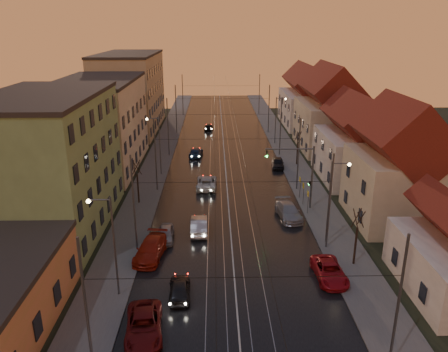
{
  "coord_description": "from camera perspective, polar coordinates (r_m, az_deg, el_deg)",
  "views": [
    {
      "loc": [
        -1.51,
        -26.27,
        19.29
      ],
      "look_at": [
        -0.46,
        20.93,
        2.92
      ],
      "focal_mm": 35.0,
      "sensor_mm": 36.0,
      "label": 1
    }
  ],
  "objects": [
    {
      "name": "catenary_pole_l_3",
      "position": [
        67.3,
        -7.33,
        6.28
      ],
      "size": [
        0.16,
        0.16,
        9.0
      ],
      "primitive_type": "cylinder",
      "color": "#595B60",
      "rests_on": "ground"
    },
    {
      "name": "sidewalk_right",
      "position": [
        69.95,
        8.26,
        2.98
      ],
      "size": [
        4.0,
        120.0,
        0.15
      ],
      "primitive_type": "cube",
      "color": "#4C4C4C",
      "rests_on": "ground"
    },
    {
      "name": "apartment_left_2",
      "position": [
        63.75,
        -15.87,
        6.37
      ],
      "size": [
        10.0,
        20.0,
        12.0
      ],
      "primitive_type": "cube",
      "color": "#BAB390",
      "rests_on": "ground"
    },
    {
      "name": "catenary_pole_l_4",
      "position": [
        81.93,
        -6.28,
        8.62
      ],
      "size": [
        0.16,
        0.16,
        9.0
      ],
      "primitive_type": "cylinder",
      "color": "#595B60",
      "rests_on": "ground"
    },
    {
      "name": "driving_car_1",
      "position": [
        43.06,
        -3.28,
        -6.42
      ],
      "size": [
        1.68,
        4.57,
        1.5
      ],
      "primitive_type": "imported",
      "rotation": [
        0.0,
        0.0,
        3.16
      ],
      "color": "#AFAEB4",
      "rests_on": "ground"
    },
    {
      "name": "bare_tree_2",
      "position": [
        63.69,
        9.58,
        3.56
      ],
      "size": [
        1.09,
        1.09,
        5.11
      ],
      "color": "black",
      "rests_on": "ground"
    },
    {
      "name": "tram_rail_0",
      "position": [
        69.01,
        -1.79,
        2.93
      ],
      "size": [
        0.06,
        120.0,
        0.03
      ],
      "primitive_type": "cube",
      "color": "gray",
      "rests_on": "road"
    },
    {
      "name": "driving_car_4",
      "position": [
        84.87,
        -2.02,
        6.41
      ],
      "size": [
        1.84,
        3.79,
        1.25
      ],
      "primitive_type": "imported",
      "rotation": [
        0.0,
        0.0,
        3.04
      ],
      "color": "black",
      "rests_on": "ground"
    },
    {
      "name": "street_lamp_2",
      "position": [
        58.58,
        -8.71,
        4.67
      ],
      "size": [
        1.75,
        0.32,
        8.0
      ],
      "color": "#595B60",
      "rests_on": "ground"
    },
    {
      "name": "tram_rail_3",
      "position": [
        69.1,
        1.86,
        2.96
      ],
      "size": [
        0.06,
        120.0,
        0.03
      ],
      "primitive_type": "cube",
      "color": "gray",
      "rests_on": "road"
    },
    {
      "name": "tram_rail_1",
      "position": [
        69.01,
        -0.61,
        2.94
      ],
      "size": [
        0.06,
        120.0,
        0.03
      ],
      "primitive_type": "cube",
      "color": "gray",
      "rests_on": "road"
    },
    {
      "name": "catenary_pole_r_5",
      "position": [
        99.89,
        4.63,
        10.55
      ],
      "size": [
        0.16,
        0.16,
        9.0
      ],
      "primitive_type": "cylinder",
      "color": "#595B60",
      "rests_on": "ground"
    },
    {
      "name": "ground",
      "position": [
        32.63,
        1.71,
        -17.13
      ],
      "size": [
        160.0,
        160.0,
        0.0
      ],
      "primitive_type": "plane",
      "color": "black",
      "rests_on": "ground"
    },
    {
      "name": "house_right_1",
      "position": [
        47.3,
        21.83,
        0.7
      ],
      "size": [
        8.67,
        10.2,
        10.8
      ],
      "color": "#B8AC8D",
      "rests_on": "ground"
    },
    {
      "name": "street_lamp_0",
      "position": [
        32.62,
        -14.73,
        -7.76
      ],
      "size": [
        1.75,
        0.32,
        8.0
      ],
      "color": "#595B60",
      "rests_on": "ground"
    },
    {
      "name": "street_lamp_3",
      "position": [
        74.45,
        7.02,
        7.83
      ],
      "size": [
        1.75,
        0.32,
        8.0
      ],
      "color": "#595B60",
      "rests_on": "ground"
    },
    {
      "name": "catenary_pole_r_1",
      "position": [
        39.56,
        13.66,
        -3.4
      ],
      "size": [
        0.16,
        0.16,
        9.0
      ],
      "primitive_type": "cylinder",
      "color": "#595B60",
      "rests_on": "ground"
    },
    {
      "name": "bare_tree_1",
      "position": [
        38.22,
        16.88,
        -7.85
      ],
      "size": [
        1.09,
        1.09,
        5.11
      ],
      "color": "black",
      "rests_on": "ground"
    },
    {
      "name": "parked_left_1",
      "position": [
        30.62,
        -10.42,
        -18.61
      ],
      "size": [
        2.95,
        5.35,
        1.42
      ],
      "primitive_type": "imported",
      "rotation": [
        0.0,
        0.0,
        0.12
      ],
      "color": "#5F1012",
      "rests_on": "ground"
    },
    {
      "name": "parked_right_2",
      "position": [
        62.63,
        7.03,
        1.71
      ],
      "size": [
        2.01,
        4.23,
        1.4
      ],
      "primitive_type": "imported",
      "rotation": [
        0.0,
        0.0,
        -0.09
      ],
      "color": "black",
      "rests_on": "ground"
    },
    {
      "name": "catenary_pole_r_4",
      "position": [
        82.24,
        5.88,
        8.67
      ],
      "size": [
        0.16,
        0.16,
        9.0
      ],
      "primitive_type": "cylinder",
      "color": "#595B60",
      "rests_on": "ground"
    },
    {
      "name": "catenary_pole_l_1",
      "position": [
        38.9,
        -11.7,
        -3.64
      ],
      "size": [
        0.16,
        0.16,
        9.0
      ],
      "primitive_type": "cylinder",
      "color": "#595B60",
      "rests_on": "ground"
    },
    {
      "name": "driving_car_0",
      "position": [
        33.81,
        -5.81,
        -14.42
      ],
      "size": [
        1.77,
        3.98,
        1.33
      ],
      "primitive_type": "imported",
      "rotation": [
        0.0,
        0.0,
        3.19
      ],
      "color": "black",
      "rests_on": "ground"
    },
    {
      "name": "parked_right_0",
      "position": [
        36.67,
        13.61,
        -12.0
      ],
      "size": [
        2.38,
        4.86,
        1.33
      ],
      "primitive_type": "imported",
      "rotation": [
        0.0,
        0.0,
        0.04
      ],
      "color": "#A5101A",
      "rests_on": "ground"
    },
    {
      "name": "street_lamp_1",
      "position": [
        40.44,
        14.05,
        -2.34
      ],
      "size": [
        1.75,
        0.32,
        8.0
      ],
      "color": "#595B60",
      "rests_on": "ground"
    },
    {
      "name": "driving_car_2",
      "position": [
        54.42,
        -2.29,
        -0.83
      ],
      "size": [
        2.51,
        5.29,
        1.46
      ],
      "primitive_type": "imported",
      "rotation": [
        0.0,
        0.0,
        3.12
      ],
      "color": "silver",
      "rests_on": "ground"
    },
    {
      "name": "house_right_2",
      "position": [
        59.18,
        17.04,
        3.95
      ],
      "size": [
        9.18,
        12.24,
        9.2
      ],
      "color": "beige",
      "rests_on": "ground"
    },
    {
      "name": "driving_car_3",
      "position": [
        67.63,
        -3.69,
        3.1
      ],
      "size": [
        2.21,
        4.7,
        1.33
      ],
      "primitive_type": "imported",
      "rotation": [
        0.0,
        0.0,
        3.06
      ],
      "color": "#162544",
      "rests_on": "ground"
    },
    {
      "name": "parked_left_3",
      "position": [
        41.89,
        -7.63,
        -7.5
      ],
      "size": [
        1.64,
        3.8,
        1.28
      ],
      "primitive_type": "imported",
      "rotation": [
        0.0,
        0.0,
        0.04
      ],
      "color": "#9A9A9F",
      "rests_on": "ground"
    },
    {
      "name": "apartment_left_1",
      "position": [
        45.18,
        -21.94,
        1.26
      ],
      "size": [
        10.0,
        18.0,
        13.0
      ],
      "primitive_type": "cube",
      "color": "#688756",
      "rests_on": "ground"
    },
    {
      "name": "catenary_pole_l_2",
      "position": [
        52.88,
        -8.93,
        2.65
      ],
      "size": [
        0.16,
        0.16,
        9.0
      ],
      "primitive_type": "cylinder",
      "color": "#595B60",
      "rests_on": "ground"
    },
    {
      "name": "road",
      "position": [
        69.03,
        0.03,
        2.92
      ],
      "size": [
        16.0,
        120.0,
        0.04
      ],
      "primitive_type": "cube",
      "color": "black",
      "rests_on": "ground"
    },
    {
      "name": "sidewalk_left",
      "position": [
        69.52,
        -8.24,
        2.88
      ],
      "size": [
        4.0,
        120.0,
        0.15
      ],
      "primitive_type": "cube",
      "color": "#4C4C4C",
      "rests_on": "ground"
    },
    {
      "name": "catenary_pole_r_3",
      "position": [
        67.68,
        7.4,
        6.35
      ],
      "size": [
        0.16,
        0.16,
        9.0
      ],
      "primitive_type": "cylinder",
      "color": "#595B60",
      "rests_on": "ground"
    },
    {
      "name": "apartment_left_3",
      "position": [
        86.65,
        -12.1,
        10.56
      ],
      "size": [
        10.0,
        24.0,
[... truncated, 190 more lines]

